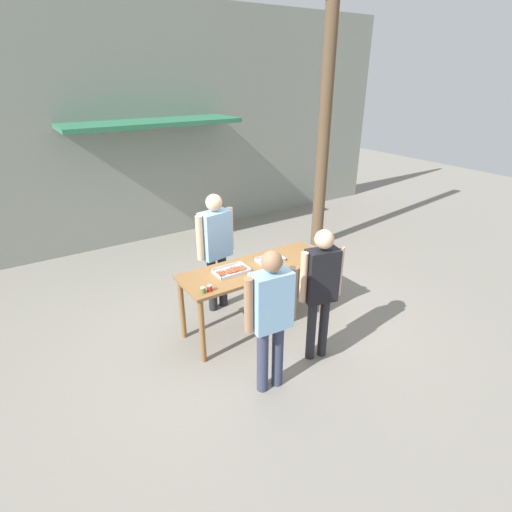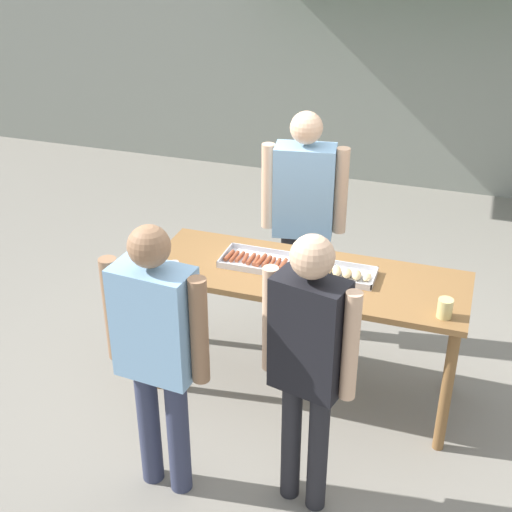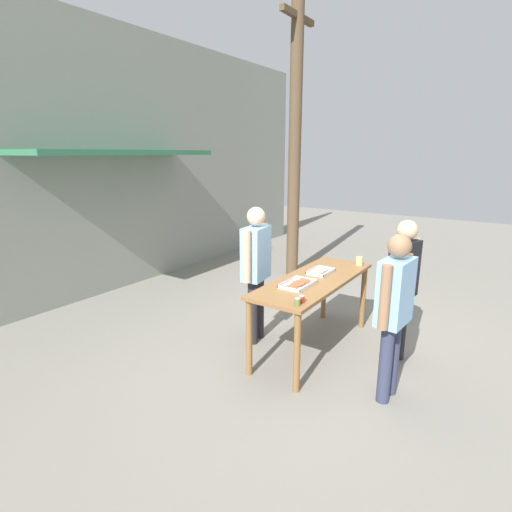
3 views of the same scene
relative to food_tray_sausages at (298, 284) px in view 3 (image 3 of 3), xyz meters
The scene contains 12 objects.
ground_plane 1.00m from the food_tray_sausages, ahead, with size 24.00×24.00×0.00m, color gray.
building_facade_back 4.17m from the food_tray_sausages, 84.88° to the left, with size 12.00×1.11×4.50m.
serving_table 0.38m from the food_tray_sausages, ahead, with size 2.05×0.72×0.92m.
food_tray_sausages is the anchor object (origin of this frame).
food_tray_buns 0.59m from the food_tray_sausages, ahead, with size 0.36×0.25×0.06m.
condiment_jar_mustard 0.61m from the food_tray_sausages, 152.08° to the right, with size 0.06×0.06×0.08m.
condiment_jar_ketchup 0.54m from the food_tray_sausages, 147.74° to the right, with size 0.06×0.06×0.08m.
beer_cup 1.26m from the food_tray_sausages, 12.45° to the right, with size 0.09×0.09×0.12m.
person_server_behind_table 0.70m from the food_tray_sausages, 78.53° to the left, with size 0.61×0.30×1.76m.
person_customer_holding_hotdog 1.14m from the food_tray_sausages, 98.75° to the right, with size 0.61×0.27×1.68m.
person_customer_with_cup 1.18m from the food_tray_sausages, 58.45° to the right, with size 0.52×0.28×1.69m.
utility_pole 3.92m from the food_tray_sausages, 30.10° to the left, with size 1.10×0.23×5.36m.
Camera 3 is at (-4.21, -2.01, 2.39)m, focal length 28.00 mm.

